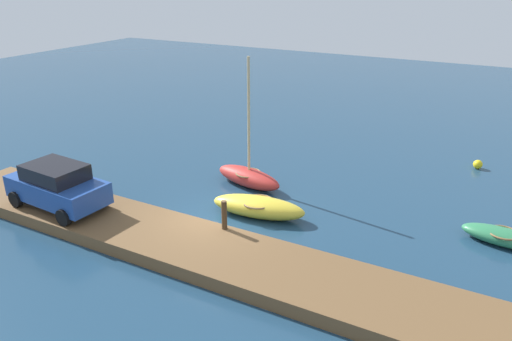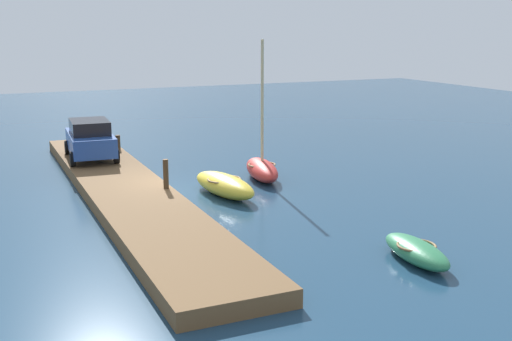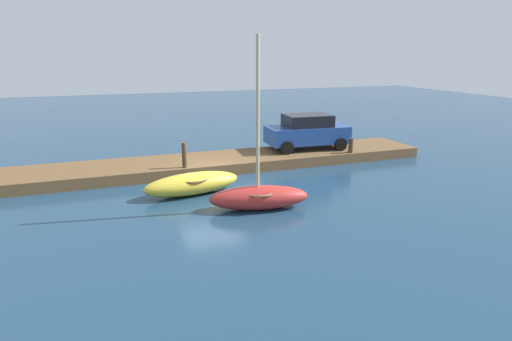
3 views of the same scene
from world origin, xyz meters
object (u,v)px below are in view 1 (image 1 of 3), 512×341
Objects in this scene: mooring_post_west at (63,177)px; mooring_post_mid_west at (224,215)px; rowboat_red at (248,176)px; parked_car at (57,185)px; dinghy_green at (503,236)px; rowboat_yellow at (258,207)px; marker_buoy at (478,164)px.

mooring_post_mid_west is at bearing 0.00° from mooring_post_west.
rowboat_red is 1.39× the size of parked_car.
rowboat_red is at bearing 35.24° from mooring_post_west.
parked_car reaches higher than dinghy_green.
rowboat_yellow is 3.61× the size of mooring_post_mid_west.
mooring_post_mid_west is 0.26× the size of parked_car.
mooring_post_mid_west is at bearing -121.51° from marker_buoy.
rowboat_yellow is 1.36× the size of dinghy_green.
parked_car reaches higher than marker_buoy.
rowboat_red reaches higher than dinghy_green.
marker_buoy is at bearing 107.61° from dinghy_green.
rowboat_red is at bearing 117.78° from rowboat_yellow.
mooring_post_west is (-6.55, -4.63, 0.36)m from rowboat_red.
rowboat_yellow is 5.55× the size of mooring_post_west.
mooring_post_mid_west is at bearing -59.14° from rowboat_red.
mooring_post_west reaches higher than rowboat_yellow.
rowboat_red is 8.20× the size of mooring_post_west.
rowboat_yellow is 8.92m from dinghy_green.
rowboat_yellow is 2.31m from mooring_post_mid_west.
mooring_post_west is 8.19m from mooring_post_mid_west.
rowboat_yellow is 7.80m from parked_car.
dinghy_green is 6.51× the size of marker_buoy.
parked_car is at bearing -159.75° from rowboat_yellow.
mooring_post_mid_west is at bearing -147.23° from dinghy_green.
parked_car is at bearing -152.79° from dinghy_green.
rowboat_red is at bearing -141.00° from marker_buoy.
rowboat_red is 3.01m from rowboat_yellow.
parked_car is (-6.58, -1.56, 0.35)m from mooring_post_mid_west.
parked_car is 19.29m from marker_buoy.
rowboat_yellow is (1.80, -2.41, -0.06)m from rowboat_red.
dinghy_green is at bearing 14.81° from mooring_post_west.
rowboat_red is 2.01× the size of dinghy_green.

